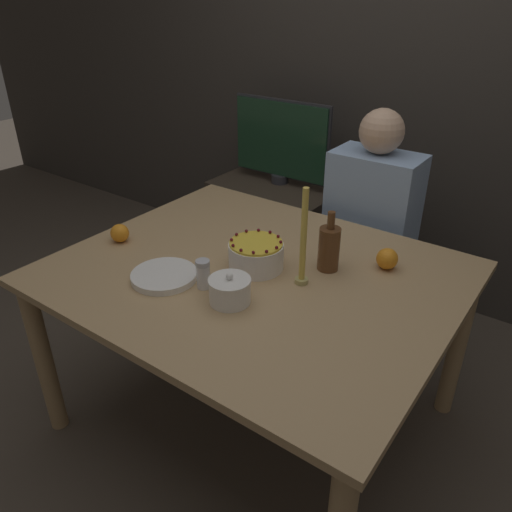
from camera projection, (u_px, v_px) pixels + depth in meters
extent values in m
plane|color=#4C4238|center=(255.00, 415.00, 2.18)|extent=(12.00, 12.00, 0.00)
cube|color=#38332D|center=(415.00, 64.00, 2.55)|extent=(8.00, 0.05, 2.60)
cube|color=tan|center=(255.00, 273.00, 1.84)|extent=(1.42, 1.18, 0.03)
cylinder|color=tan|center=(44.00, 359.00, 1.97)|extent=(0.07, 0.07, 0.71)
cylinder|color=tan|center=(215.00, 256.00, 2.72)|extent=(0.07, 0.07, 0.71)
cylinder|color=tan|center=(458.00, 345.00, 2.05)|extent=(0.07, 0.07, 0.71)
cylinder|color=white|center=(256.00, 256.00, 1.82)|extent=(0.20, 0.20, 0.10)
cylinder|color=yellow|center=(256.00, 243.00, 1.80)|extent=(0.19, 0.19, 0.01)
sphere|color=maroon|center=(277.00, 247.00, 1.75)|extent=(0.01, 0.01, 0.01)
sphere|color=maroon|center=(281.00, 242.00, 1.78)|extent=(0.01, 0.01, 0.01)
sphere|color=maroon|center=(278.00, 236.00, 1.82)|extent=(0.01, 0.01, 0.01)
sphere|color=maroon|center=(270.00, 232.00, 1.85)|extent=(0.01, 0.01, 0.01)
sphere|color=maroon|center=(258.00, 230.00, 1.87)|extent=(0.01, 0.01, 0.01)
sphere|color=maroon|center=(246.00, 231.00, 1.86)|extent=(0.01, 0.01, 0.01)
sphere|color=maroon|center=(236.00, 234.00, 1.84)|extent=(0.01, 0.01, 0.01)
sphere|color=maroon|center=(232.00, 240.00, 1.80)|extent=(0.01, 0.01, 0.01)
sphere|color=maroon|center=(233.00, 245.00, 1.76)|extent=(0.01, 0.01, 0.01)
sphere|color=maroon|center=(241.00, 250.00, 1.73)|extent=(0.01, 0.01, 0.01)
sphere|color=maroon|center=(253.00, 252.00, 1.71)|extent=(0.01, 0.01, 0.01)
sphere|color=maroon|center=(267.00, 251.00, 1.72)|extent=(0.01, 0.01, 0.01)
cylinder|color=white|center=(230.00, 292.00, 1.63)|extent=(0.14, 0.14, 0.07)
cylinder|color=white|center=(230.00, 281.00, 1.61)|extent=(0.14, 0.14, 0.01)
sphere|color=white|center=(229.00, 276.00, 1.60)|extent=(0.02, 0.02, 0.02)
cylinder|color=white|center=(203.00, 276.00, 1.70)|extent=(0.05, 0.05, 0.09)
cylinder|color=silver|center=(203.00, 263.00, 1.68)|extent=(0.05, 0.05, 0.02)
cylinder|color=white|center=(164.00, 278.00, 1.77)|extent=(0.24, 0.24, 0.01)
cylinder|color=white|center=(164.00, 276.00, 1.77)|extent=(0.24, 0.24, 0.01)
cylinder|color=white|center=(164.00, 274.00, 1.76)|extent=(0.24, 0.24, 0.01)
cylinder|color=tan|center=(301.00, 281.00, 1.75)|extent=(0.05, 0.05, 0.02)
cylinder|color=gold|center=(304.00, 235.00, 1.66)|extent=(0.02, 0.02, 0.34)
cylinder|color=brown|center=(329.00, 249.00, 1.80)|extent=(0.08, 0.08, 0.16)
cylinder|color=brown|center=(331.00, 220.00, 1.74)|extent=(0.03, 0.03, 0.06)
sphere|color=orange|center=(120.00, 233.00, 2.01)|extent=(0.07, 0.07, 0.07)
sphere|color=orange|center=(387.00, 259.00, 1.82)|extent=(0.08, 0.08, 0.08)
cube|color=#595960|center=(361.00, 300.00, 2.58)|extent=(0.34, 0.34, 0.45)
cube|color=#99B7E0|center=(372.00, 211.00, 2.34)|extent=(0.40, 0.24, 0.55)
sphere|color=#D8AD8C|center=(382.00, 131.00, 2.16)|extent=(0.20, 0.20, 0.20)
cube|color=#382D23|center=(279.00, 229.00, 3.13)|extent=(0.74, 0.52, 0.62)
cylinder|color=#2D2D33|center=(280.00, 179.00, 2.97)|extent=(0.10, 0.10, 0.05)
cube|color=#2D2D33|center=(281.00, 139.00, 2.86)|extent=(0.62, 0.02, 0.45)
cube|color=#193823|center=(281.00, 139.00, 2.85)|extent=(0.60, 0.03, 0.42)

